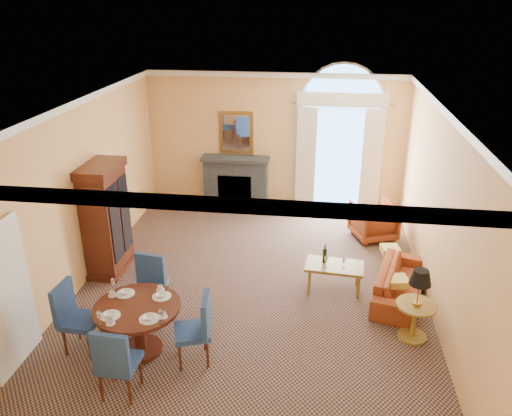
# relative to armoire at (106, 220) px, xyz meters

# --- Properties ---
(ground) EXTENTS (7.50, 7.50, 0.00)m
(ground) POSITION_rel_armoire_xyz_m (2.72, -0.27, -1.00)
(ground) COLOR #14233F
(ground) RESTS_ON ground
(room_envelope) EXTENTS (6.04, 7.52, 3.45)m
(room_envelope) POSITION_rel_armoire_xyz_m (2.69, 0.39, 1.51)
(room_envelope) COLOR #F5BE75
(room_envelope) RESTS_ON ground
(armoire) EXTENTS (0.59, 1.05, 2.07)m
(armoire) POSITION_rel_armoire_xyz_m (0.00, 0.00, 0.00)
(armoire) COLOR #3D170D
(armoire) RESTS_ON ground
(dining_table) EXTENTS (1.22, 1.22, 0.97)m
(dining_table) POSITION_rel_armoire_xyz_m (1.37, -2.22, -0.43)
(dining_table) COLOR #3D170D
(dining_table) RESTS_ON ground
(dining_chair_north) EXTENTS (0.60, 0.60, 1.08)m
(dining_chair_north) POSITION_rel_armoire_xyz_m (1.26, -1.41, -0.38)
(dining_chair_north) COLOR navy
(dining_chair_north) RESTS_ON ground
(dining_chair_south) EXTENTS (0.50, 0.51, 1.08)m
(dining_chair_south) POSITION_rel_armoire_xyz_m (1.41, -3.15, -0.38)
(dining_chair_south) COLOR navy
(dining_chair_south) RESTS_ON ground
(dining_chair_east) EXTENTS (0.61, 0.61, 1.08)m
(dining_chair_east) POSITION_rel_armoire_xyz_m (2.27, -2.33, -0.38)
(dining_chair_east) COLOR navy
(dining_chair_east) RESTS_ON ground
(dining_chair_west) EXTENTS (0.53, 0.51, 1.08)m
(dining_chair_west) POSITION_rel_armoire_xyz_m (0.43, -2.29, -0.38)
(dining_chair_west) COLOR navy
(dining_chair_west) RESTS_ON ground
(sofa) EXTENTS (1.17, 1.97, 0.54)m
(sofa) POSITION_rel_armoire_xyz_m (5.27, -0.26, -0.73)
(sofa) COLOR #8F3A1A
(sofa) RESTS_ON ground
(armchair) EXTENTS (1.08, 1.09, 0.77)m
(armchair) POSITION_rel_armoire_xyz_m (4.99, 1.98, -0.61)
(armchair) COLOR #8F3A1A
(armchair) RESTS_ON ground
(coffee_table) EXTENTS (1.03, 0.63, 0.85)m
(coffee_table) POSITION_rel_armoire_xyz_m (4.13, -0.21, -0.54)
(coffee_table) COLOR olive
(coffee_table) RESTS_ON ground
(side_table) EXTENTS (0.59, 0.59, 1.14)m
(side_table) POSITION_rel_armoire_xyz_m (5.32, -1.38, -0.28)
(side_table) COLOR olive
(side_table) RESTS_ON ground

